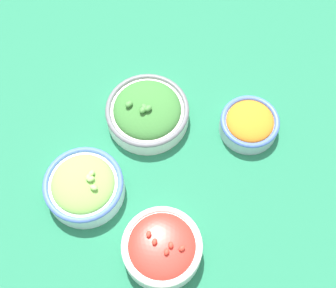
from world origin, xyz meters
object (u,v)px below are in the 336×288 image
at_px(bowl_broccoli, 147,112).
at_px(bowl_lettuce, 84,186).
at_px(bowl_carrots, 249,123).
at_px(bowl_cherry_tomatoes, 162,248).

xyz_separation_m(bowl_broccoli, bowl_lettuce, (0.22, -0.01, 0.00)).
bearing_deg(bowl_lettuce, bowl_carrots, 146.88).
xyz_separation_m(bowl_cherry_tomatoes, bowl_carrots, (-0.34, 0.00, -0.01)).
relative_size(bowl_broccoli, bowl_lettuce, 1.12).
bearing_deg(bowl_broccoli, bowl_carrots, 117.28).
bearing_deg(bowl_lettuce, bowl_cherry_tomatoes, 85.53).
bearing_deg(bowl_cherry_tomatoes, bowl_lettuce, -94.47).
bearing_deg(bowl_carrots, bowl_cherry_tomatoes, -0.61).
height_order(bowl_cherry_tomatoes, bowl_lettuce, bowl_lettuce).
bearing_deg(bowl_lettuce, bowl_broccoli, 178.07).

